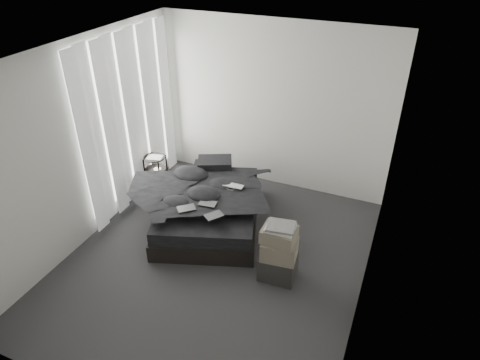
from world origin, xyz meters
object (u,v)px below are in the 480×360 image
at_px(laptop, 232,183).
at_px(box_lower, 278,266).
at_px(side_stand, 156,174).
at_px(bed, 209,216).

xyz_separation_m(laptop, box_lower, (0.95, -0.79, -0.49)).
relative_size(side_stand, box_lower, 1.41).
relative_size(laptop, box_lower, 0.66).
relative_size(bed, side_stand, 2.93).
xyz_separation_m(side_stand, box_lower, (2.38, -1.08, -0.14)).
bearing_deg(side_stand, bed, -20.92).
relative_size(bed, laptop, 6.24).
height_order(bed, box_lower, box_lower).
bearing_deg(side_stand, box_lower, -24.33).
bearing_deg(laptop, box_lower, -40.80).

